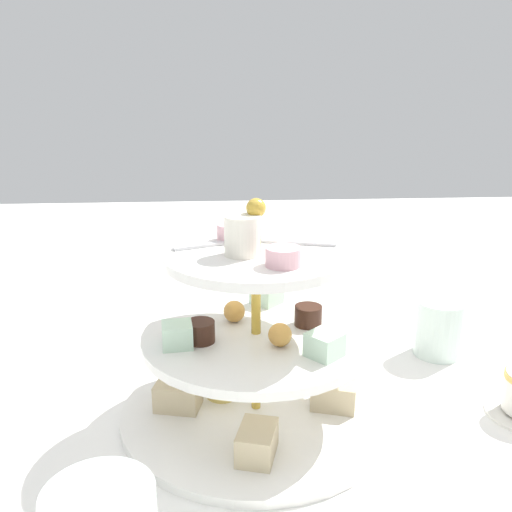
{
  "coord_description": "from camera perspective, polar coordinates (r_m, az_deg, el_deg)",
  "views": [
    {
      "loc": [
        0.04,
        0.55,
        0.35
      ],
      "look_at": [
        0.0,
        0.0,
        0.18
      ],
      "focal_mm": 39.56,
      "sensor_mm": 36.0,
      "label": 1
    }
  ],
  "objects": [
    {
      "name": "tiered_serving_stand",
      "position": [
        0.61,
        -0.06,
        -9.92
      ],
      "size": [
        0.3,
        0.3,
        0.24
      ],
      "color": "white",
      "rests_on": "ground_plane"
    },
    {
      "name": "ground_plane",
      "position": [
        0.65,
        0.0,
        -15.76
      ],
      "size": [
        2.4,
        2.4,
        0.0
      ],
      "primitive_type": "plane",
      "color": "white"
    },
    {
      "name": "water_glass_short_left",
      "position": [
        0.8,
        18.03,
        -6.94
      ],
      "size": [
        0.06,
        0.06,
        0.08
      ],
      "primitive_type": "cylinder",
      "color": "silver",
      "rests_on": "ground_plane"
    }
  ]
}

